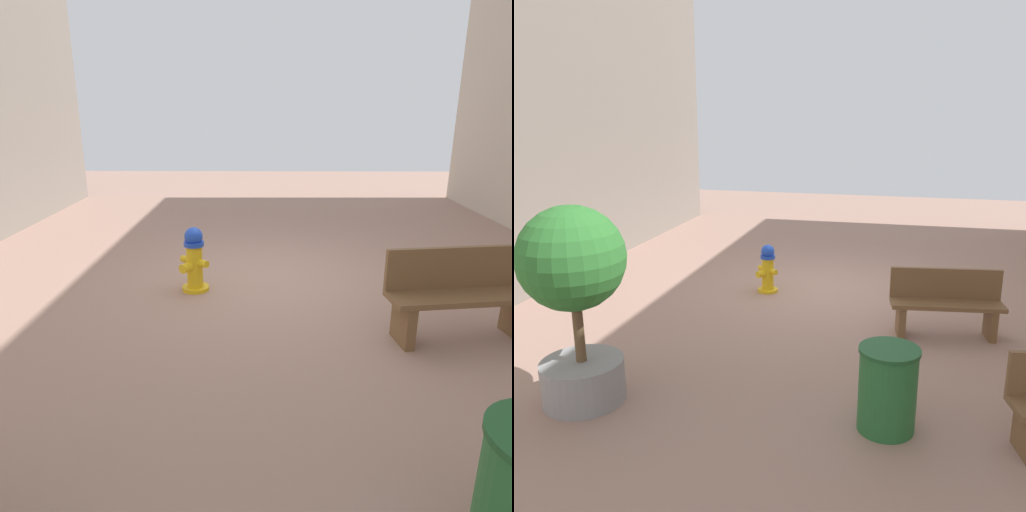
# 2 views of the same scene
# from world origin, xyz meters

# --- Properties ---
(ground_plane) EXTENTS (23.40, 23.40, 0.00)m
(ground_plane) POSITION_xyz_m (0.00, 0.00, 0.00)
(ground_plane) COLOR #9E7A6B
(fire_hydrant) EXTENTS (0.41, 0.41, 0.86)m
(fire_hydrant) POSITION_xyz_m (0.99, 0.44, 0.43)
(fire_hydrant) COLOR gold
(fire_hydrant) RESTS_ON ground_plane
(bench_near) EXTENTS (1.59, 0.64, 0.95)m
(bench_near) POSITION_xyz_m (-1.94, 1.71, 0.49)
(bench_near) COLOR brown
(bench_near) RESTS_ON ground_plane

